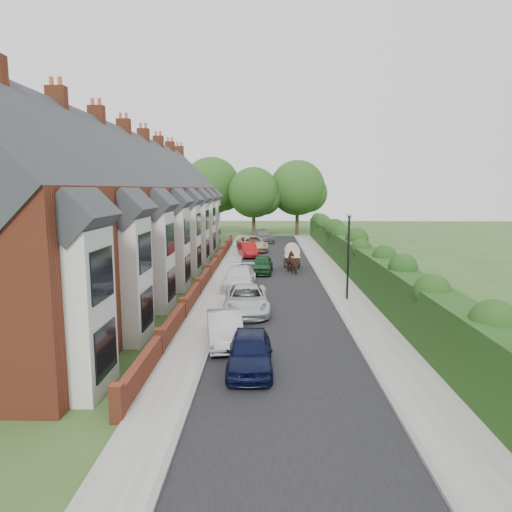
{
  "coord_description": "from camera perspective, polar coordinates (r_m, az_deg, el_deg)",
  "views": [
    {
      "loc": [
        -1.24,
        -21.72,
        6.4
      ],
      "look_at": [
        -1.91,
        6.68,
        2.2
      ],
      "focal_mm": 32.0,
      "sensor_mm": 36.0,
      "label": 1
    }
  ],
  "objects": [
    {
      "name": "horse_cart",
      "position": [
        36.87,
        4.54,
        0.24
      ],
      "size": [
        1.29,
        2.85,
        2.05
      ],
      "color": "black",
      "rests_on": "ground"
    },
    {
      "name": "terrace_row",
      "position": [
        33.19,
        -15.58,
        4.77
      ],
      "size": [
        9.05,
        40.5,
        11.5
      ],
      "color": "brown",
      "rests_on": "ground"
    },
    {
      "name": "tree_far_right",
      "position": [
        63.97,
        5.55,
        8.3
      ],
      "size": [
        7.98,
        7.6,
        10.31
      ],
      "color": "#332316",
      "rests_on": "ground"
    },
    {
      "name": "car_silver_b",
      "position": [
        23.84,
        -1.21,
        -5.45
      ],
      "size": [
        2.57,
        5.08,
        1.38
      ],
      "primitive_type": "imported",
      "rotation": [
        0.0,
        0.0,
        0.06
      ],
      "color": "silver",
      "rests_on": "ground"
    },
    {
      "name": "car_silver_a",
      "position": [
        19.2,
        -3.93,
        -9.02
      ],
      "size": [
        2.02,
        4.15,
        1.31
      ],
      "primitive_type": "imported",
      "rotation": [
        0.0,
        0.0,
        0.17
      ],
      "color": "#A09FA4",
      "rests_on": "ground"
    },
    {
      "name": "kerb_hedge_side",
      "position": [
        33.55,
        7.81,
        -2.56
      ],
      "size": [
        0.18,
        58.0,
        0.13
      ],
      "primitive_type": "cube",
      "color": "gray",
      "rests_on": "ground"
    },
    {
      "name": "ground",
      "position": [
        22.68,
        4.47,
        -8.01
      ],
      "size": [
        140.0,
        140.0,
        0.0
      ],
      "primitive_type": "plane",
      "color": "#2D4C1E",
      "rests_on": "ground"
    },
    {
      "name": "lamppost",
      "position": [
        26.32,
        11.49,
        1.47
      ],
      "size": [
        0.32,
        0.32,
        5.16
      ],
      "color": "black",
      "rests_on": "ground"
    },
    {
      "name": "tree_far_left",
      "position": [
        61.82,
        0.03,
        7.77
      ],
      "size": [
        7.14,
        6.8,
        9.29
      ],
      "color": "#332316",
      "rests_on": "ground"
    },
    {
      "name": "horse",
      "position": [
        34.87,
        4.73,
        -0.83
      ],
      "size": [
        1.51,
        2.12,
        1.63
      ],
      "primitive_type": "imported",
      "rotation": [
        0.0,
        0.0,
        3.5
      ],
      "color": "#422218",
      "rests_on": "ground"
    },
    {
      "name": "car_green",
      "position": [
        34.8,
        0.73,
        -1.07
      ],
      "size": [
        1.81,
        4.01,
        1.34
      ],
      "primitive_type": "imported",
      "rotation": [
        0.0,
        0.0,
        -0.06
      ],
      "color": "#113A19",
      "rests_on": "ground"
    },
    {
      "name": "garden_wall_row",
      "position": [
        32.53,
        -5.94,
        -2.15
      ],
      "size": [
        0.35,
        40.35,
        1.1
      ],
      "color": "brown",
      "rests_on": "ground"
    },
    {
      "name": "tree_far_back",
      "position": [
        65.22,
        -5.19,
        8.57
      ],
      "size": [
        8.4,
        8.0,
        10.82
      ],
      "color": "#332316",
      "rests_on": "ground"
    },
    {
      "name": "road",
      "position": [
        33.35,
        2.59,
        -2.65
      ],
      "size": [
        6.0,
        58.0,
        0.02
      ],
      "primitive_type": "cube",
      "color": "black",
      "rests_on": "ground"
    },
    {
      "name": "car_red",
      "position": [
        43.23,
        -1.0,
        0.8
      ],
      "size": [
        2.25,
        4.31,
        1.35
      ],
      "primitive_type": "imported",
      "rotation": [
        0.0,
        0.0,
        0.21
      ],
      "color": "maroon",
      "rests_on": "ground"
    },
    {
      "name": "hedge",
      "position": [
        33.73,
        12.68,
        0.03
      ],
      "size": [
        2.1,
        58.0,
        2.85
      ],
      "color": "#1A3912",
      "rests_on": "ground"
    },
    {
      "name": "pavement_hedge_side",
      "position": [
        33.68,
        9.59,
        -2.56
      ],
      "size": [
        2.2,
        58.0,
        0.12
      ],
      "primitive_type": "cube",
      "color": "gray",
      "rests_on": "ground"
    },
    {
      "name": "car_navy",
      "position": [
        16.56,
        -0.79,
        -11.83
      ],
      "size": [
        1.67,
        3.99,
        1.35
      ],
      "primitive_type": "imported",
      "rotation": [
        0.0,
        0.0,
        0.02
      ],
      "color": "black",
      "rests_on": "ground"
    },
    {
      "name": "car_white",
      "position": [
        29.33,
        -2.12,
        -2.78
      ],
      "size": [
        2.16,
        4.95,
        1.42
      ],
      "primitive_type": "imported",
      "rotation": [
        0.0,
        0.0,
        -0.04
      ],
      "color": "silver",
      "rests_on": "ground"
    },
    {
      "name": "car_beige",
      "position": [
        47.29,
        -0.51,
        1.58
      ],
      "size": [
        3.77,
        6.03,
        1.55
      ],
      "primitive_type": "imported",
      "rotation": [
        0.0,
        0.0,
        0.23
      ],
      "color": "#C8AE90",
      "rests_on": "ground"
    },
    {
      "name": "pavement_house_side",
      "position": [
        33.48,
        -4.02,
        -2.53
      ],
      "size": [
        1.7,
        58.0,
        0.12
      ],
      "primitive_type": "cube",
      "color": "gray",
      "rests_on": "ground"
    },
    {
      "name": "kerb_house_side",
      "position": [
        33.41,
        -2.65,
        -2.53
      ],
      "size": [
        0.18,
        58.0,
        0.13
      ],
      "primitive_type": "cube",
      "color": "gray",
      "rests_on": "ground"
    },
    {
      "name": "car_grey",
      "position": [
        55.02,
        0.84,
        2.48
      ],
      "size": [
        3.12,
        5.24,
        1.42
      ],
      "primitive_type": "imported",
      "rotation": [
        0.0,
        0.0,
        0.25
      ],
      "color": "slate",
      "rests_on": "ground"
    }
  ]
}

